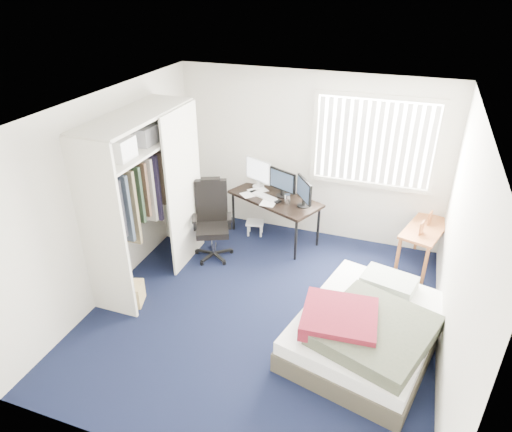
{
  "coord_description": "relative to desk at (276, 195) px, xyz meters",
  "views": [
    {
      "loc": [
        1.37,
        -4.14,
        3.69
      ],
      "look_at": [
        -0.24,
        0.4,
        1.08
      ],
      "focal_mm": 32.0,
      "sensor_mm": 36.0,
      "label": 1
    }
  ],
  "objects": [
    {
      "name": "room_shell",
      "position": [
        0.4,
        -1.75,
        0.78
      ],
      "size": [
        4.2,
        4.2,
        4.2
      ],
      "color": "silver",
      "rests_on": "ground"
    },
    {
      "name": "pine_box",
      "position": [
        -1.25,
        -2.16,
        -0.59
      ],
      "size": [
        0.44,
        0.38,
        0.28
      ],
      "primitive_type": "cube",
      "rotation": [
        0.0,
        0.0,
        0.31
      ],
      "color": "tan",
      "rests_on": "ground"
    },
    {
      "name": "bed",
      "position": [
        1.65,
        -1.95,
        -0.46
      ],
      "size": [
        1.75,
        2.09,
        0.61
      ],
      "color": "#393429",
      "rests_on": "ground"
    },
    {
      "name": "window_assembly",
      "position": [
        1.3,
        0.29,
        0.87
      ],
      "size": [
        1.72,
        0.09,
        1.32
      ],
      "color": "white",
      "rests_on": "ground"
    },
    {
      "name": "ground",
      "position": [
        0.4,
        -1.75,
        -0.73
      ],
      "size": [
        4.2,
        4.2,
        0.0
      ],
      "primitive_type": "plane",
      "color": "black",
      "rests_on": "ground"
    },
    {
      "name": "office_chair",
      "position": [
        -0.71,
        -0.77,
        -0.28
      ],
      "size": [
        0.71,
        0.71,
        1.15
      ],
      "color": "black",
      "rests_on": "ground"
    },
    {
      "name": "nightstand",
      "position": [
        2.15,
        -0.09,
        -0.18
      ],
      "size": [
        0.69,
        0.99,
        0.8
      ],
      "color": "brown",
      "rests_on": "ground"
    },
    {
      "name": "closet",
      "position": [
        -1.28,
        -1.49,
        0.63
      ],
      "size": [
        0.64,
        1.84,
        2.22
      ],
      "color": "beige",
      "rests_on": "ground"
    },
    {
      "name": "footstool",
      "position": [
        -0.32,
        -0.04,
        -0.56
      ],
      "size": [
        0.31,
        0.27,
        0.22
      ],
      "color": "white",
      "rests_on": "ground"
    },
    {
      "name": "desk",
      "position": [
        0.0,
        0.0,
        0.0
      ],
      "size": [
        1.53,
        1.16,
        1.15
      ],
      "color": "black",
      "rests_on": "ground"
    }
  ]
}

